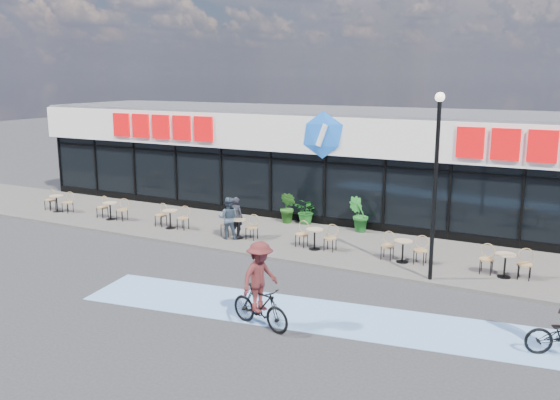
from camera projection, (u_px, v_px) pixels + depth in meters
name	position (u px, v px, depth m)	size (l,w,h in m)	color
ground	(235.00, 277.00, 18.36)	(120.00, 120.00, 0.00)	#28282B
sidewalk	(298.00, 240.00, 22.26)	(44.00, 5.00, 0.10)	#534F49
bike_lane	(336.00, 318.00, 15.26)	(14.00, 2.20, 0.01)	#6D9BCF
building	(351.00, 161.00, 26.49)	(30.60, 6.57, 4.75)	black
lamp_post	(436.00, 172.00, 17.18)	(0.28, 0.28, 5.56)	black
bistro_set_0	(58.00, 201.00, 26.58)	(1.54, 0.62, 0.90)	tan
bistro_set_1	(112.00, 209.00, 25.15)	(1.54, 0.62, 0.90)	tan
bistro_set_2	(172.00, 217.00, 23.73)	(1.54, 0.62, 0.90)	tan
bistro_set_3	(239.00, 226.00, 22.30)	(1.54, 0.62, 0.90)	tan
bistro_set_4	(316.00, 236.00, 20.88)	(1.54, 0.62, 0.90)	tan
bistro_set_5	(404.00, 248.00, 19.45)	(1.54, 0.62, 0.90)	tan
bistro_set_6	(505.00, 262.00, 18.02)	(1.54, 0.62, 0.90)	tan
potted_plant_left	(307.00, 211.00, 24.36)	(0.95, 0.82, 1.06)	#1A5C1C
potted_plant_mid	(288.00, 208.00, 24.45)	(0.72, 0.58, 1.30)	#225618
potted_plant_right	(359.00, 214.00, 23.10)	(0.76, 0.61, 1.38)	#1C6421
patron_left	(237.00, 217.00, 22.43)	(0.56, 0.37, 1.53)	black
patron_right	(228.00, 218.00, 22.09)	(0.77, 0.60, 1.59)	#313E4D
cyclist_c	(260.00, 290.00, 14.49)	(1.89, 1.26, 2.22)	black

